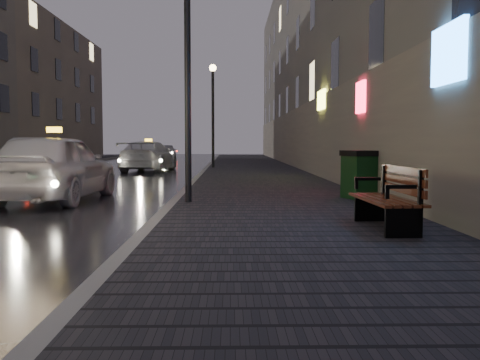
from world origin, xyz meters
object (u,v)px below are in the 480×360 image
at_px(lamp_near, 187,48).
at_px(lamp_far, 213,103).
at_px(bench, 390,197).
at_px(car_left_mid, 34,158).
at_px(taxi_near, 55,167).
at_px(car_far, 166,152).
at_px(taxi_mid, 149,156).
at_px(trash_bin, 361,174).

relative_size(lamp_near, lamp_far, 1.00).
height_order(bench, car_left_mid, car_left_mid).
height_order(taxi_near, car_far, taxi_near).
bearing_deg(bench, taxi_mid, 106.95).
height_order(lamp_far, taxi_mid, lamp_far).
bearing_deg(taxi_mid, car_far, -80.92).
bearing_deg(bench, car_left_mid, 124.74).
distance_m(taxi_near, car_left_mid, 9.49).
relative_size(lamp_far, trash_bin, 4.74).
height_order(trash_bin, taxi_near, taxi_near).
distance_m(lamp_near, car_far, 32.51).
distance_m(lamp_far, car_far, 16.91).
height_order(taxi_mid, car_far, taxi_mid).
height_order(lamp_far, taxi_near, lamp_far).
bearing_deg(bench, lamp_near, 129.93).
xyz_separation_m(lamp_far, car_far, (-4.35, 16.09, -2.83)).
relative_size(lamp_far, taxi_near, 1.06).
relative_size(trash_bin, car_far, 0.29).
xyz_separation_m(bench, taxi_mid, (-6.56, 18.97, 0.12)).
height_order(lamp_near, bench, lamp_near).
bearing_deg(lamp_far, bench, -80.38).
distance_m(lamp_near, taxi_mid, 15.84).
height_order(lamp_near, car_far, lamp_near).
xyz_separation_m(bench, car_left_mid, (-10.49, 14.00, 0.20)).
relative_size(bench, trash_bin, 1.69).
bearing_deg(car_far, trash_bin, 98.03).
height_order(bench, car_far, car_far).
distance_m(bench, taxi_near, 8.58).
height_order(lamp_near, taxi_near, lamp_near).
distance_m(car_left_mid, taxi_mid, 6.34).
distance_m(trash_bin, taxi_near, 7.43).
relative_size(bench, car_far, 0.49).
distance_m(lamp_far, taxi_mid, 4.29).
height_order(lamp_far, car_far, lamp_far).
bearing_deg(taxi_mid, trash_bin, 121.28).
bearing_deg(taxi_near, taxi_mid, -88.33).
height_order(lamp_near, car_left_mid, lamp_near).
bearing_deg(lamp_far, lamp_near, -90.00).
distance_m(lamp_near, trash_bin, 4.87).
bearing_deg(taxi_near, trash_bin, 175.16).
xyz_separation_m(lamp_far, bench, (3.34, -19.71, -2.86)).
xyz_separation_m(bench, trash_bin, (0.61, 4.33, 0.09)).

